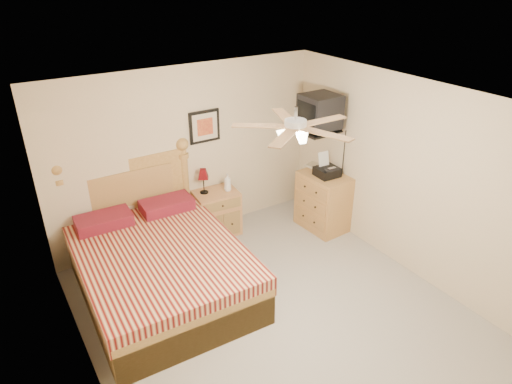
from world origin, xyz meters
The scene contains 17 objects.
floor centered at (0.00, 0.00, 0.00)m, with size 4.50×4.50×0.00m, color gray.
ceiling centered at (0.00, 0.00, 2.50)m, with size 4.00×4.50×0.04m, color white.
wall_back centered at (0.00, 2.25, 1.25)m, with size 4.00×0.04×2.50m, color beige.
wall_front centered at (0.00, -2.25, 1.25)m, with size 4.00×0.04×2.50m, color beige.
wall_left centered at (-2.00, 0.00, 1.25)m, with size 0.04×4.50×2.50m, color beige.
wall_right centered at (2.00, 0.00, 1.25)m, with size 0.04×4.50×2.50m, color beige.
bed centered at (-0.94, 1.12, 0.76)m, with size 1.79×2.34×1.52m, color olive, non-canonical shape.
nightstand centered at (0.29, 2.00, 0.34)m, with size 0.63×0.47×0.68m, color #BA7A50.
table_lamp centered at (0.14, 2.08, 0.87)m, with size 0.20×0.20×0.37m, color #53050A, non-canonical shape.
lotion_bottle centered at (0.46, 1.96, 0.81)m, with size 0.10×0.10×0.26m, color white.
framed_picture centered at (0.27, 2.23, 1.62)m, with size 0.46×0.04×0.46m, color black.
dresser centered at (1.73, 1.28, 0.44)m, with size 0.52×0.74×0.88m, color #AA7A3A.
fax_machine centered at (1.74, 1.26, 1.05)m, with size 0.32×0.34×0.34m, color black, non-canonical shape.
magazine_lower centered at (1.68, 1.55, 0.89)m, with size 0.22×0.30×0.03m, color beige.
magazine_upper centered at (1.71, 1.54, 0.92)m, with size 0.19×0.26×0.02m, color gray.
wall_tv centered at (1.75, 1.34, 1.81)m, with size 0.56×0.46×0.58m, color black, non-canonical shape.
ceiling_fan centered at (0.00, -0.20, 2.36)m, with size 1.14×1.14×0.28m, color white, non-canonical shape.
Camera 1 is at (-2.39, -3.31, 3.67)m, focal length 32.00 mm.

